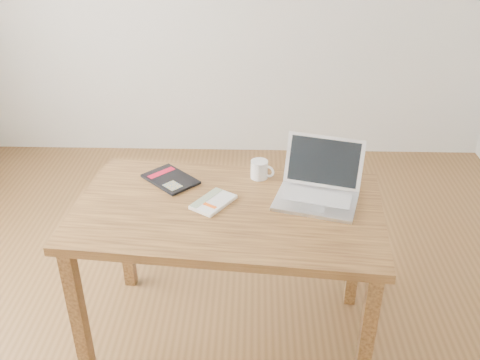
{
  "coord_description": "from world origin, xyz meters",
  "views": [
    {
      "loc": [
        0.17,
        -2.0,
        1.98
      ],
      "look_at": [
        0.11,
        -0.02,
        0.85
      ],
      "focal_mm": 40.0,
      "sensor_mm": 36.0,
      "label": 1
    }
  ],
  "objects_px": {
    "white_guidebook": "(213,202)",
    "black_guidebook": "(170,179)",
    "desk": "(228,224)",
    "laptop": "(319,187)",
    "coffee_mug": "(260,169)"
  },
  "relations": [
    {
      "from": "laptop",
      "to": "black_guidebook",
      "type": "bearing_deg",
      "value": -174.58
    },
    {
      "from": "black_guidebook",
      "to": "coffee_mug",
      "type": "distance_m",
      "value": 0.42
    },
    {
      "from": "desk",
      "to": "black_guidebook",
      "type": "bearing_deg",
      "value": 146.75
    },
    {
      "from": "black_guidebook",
      "to": "white_guidebook",
      "type": "bearing_deg",
      "value": -87.92
    },
    {
      "from": "desk",
      "to": "black_guidebook",
      "type": "distance_m",
      "value": 0.37
    },
    {
      "from": "white_guidebook",
      "to": "coffee_mug",
      "type": "xyz_separation_m",
      "value": [
        0.2,
        0.24,
        0.04
      ]
    },
    {
      "from": "white_guidebook",
      "to": "black_guidebook",
      "type": "height_order",
      "value": "white_guidebook"
    },
    {
      "from": "white_guidebook",
      "to": "black_guidebook",
      "type": "relative_size",
      "value": 0.78
    },
    {
      "from": "desk",
      "to": "coffee_mug",
      "type": "bearing_deg",
      "value": 68.03
    },
    {
      "from": "white_guidebook",
      "to": "laptop",
      "type": "relative_size",
      "value": 0.54
    },
    {
      "from": "desk",
      "to": "black_guidebook",
      "type": "relative_size",
      "value": 4.73
    },
    {
      "from": "black_guidebook",
      "to": "coffee_mug",
      "type": "bearing_deg",
      "value": -39.96
    },
    {
      "from": "black_guidebook",
      "to": "laptop",
      "type": "relative_size",
      "value": 0.69
    },
    {
      "from": "desk",
      "to": "black_guidebook",
      "type": "xyz_separation_m",
      "value": [
        -0.28,
        0.22,
        0.1
      ]
    },
    {
      "from": "desk",
      "to": "laptop",
      "type": "relative_size",
      "value": 3.28
    }
  ]
}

